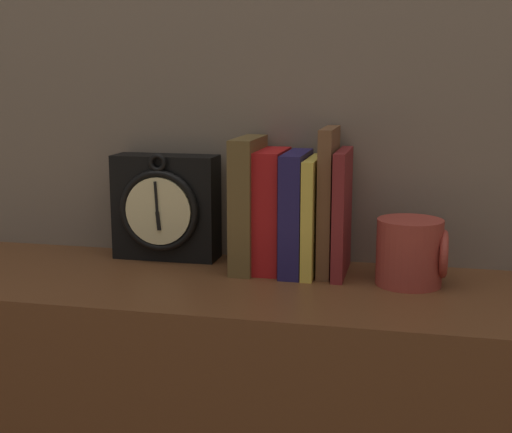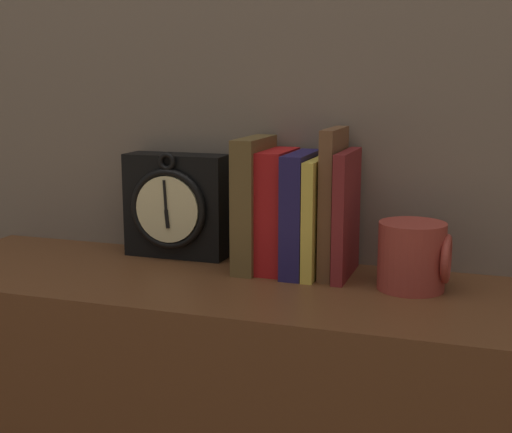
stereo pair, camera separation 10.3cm
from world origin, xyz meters
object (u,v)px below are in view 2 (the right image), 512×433
(book_slot5_maroon, at_px, (347,214))
(mug, at_px, (414,256))
(book_slot1_red, at_px, (278,210))
(book_slot3_yellow, at_px, (317,217))
(clock, at_px, (176,206))
(book_slot4_brown, at_px, (333,202))
(book_slot0_brown, at_px, (254,204))
(book_slot2_navy, at_px, (301,213))

(book_slot5_maroon, relative_size, mug, 1.88)
(book_slot1_red, relative_size, book_slot3_yellow, 1.05)
(clock, bearing_deg, book_slot1_red, -7.22)
(clock, height_order, book_slot1_red, book_slot1_red)
(clock, distance_m, book_slot4_brown, 0.27)
(clock, distance_m, book_slot1_red, 0.19)
(clock, relative_size, book_slot5_maroon, 0.94)
(mug, bearing_deg, book_slot1_red, 168.85)
(clock, distance_m, mug, 0.41)
(book_slot3_yellow, bearing_deg, book_slot5_maroon, 1.06)
(clock, xyz_separation_m, book_slot0_brown, (0.15, -0.03, 0.02))
(book_slot0_brown, height_order, book_slot4_brown, book_slot4_brown)
(book_slot1_red, height_order, book_slot5_maroon, book_slot5_maroon)
(clock, height_order, book_slot0_brown, book_slot0_brown)
(book_slot5_maroon, distance_m, mug, 0.12)
(book_slot3_yellow, xyz_separation_m, book_slot4_brown, (0.02, 0.01, 0.02))
(book_slot2_navy, xyz_separation_m, book_slot3_yellow, (0.03, -0.00, -0.00))
(book_slot4_brown, relative_size, mug, 2.20)
(book_slot4_brown, bearing_deg, book_slot1_red, -179.61)
(book_slot1_red, xyz_separation_m, book_slot5_maroon, (0.11, -0.01, 0.00))
(book_slot4_brown, bearing_deg, book_slot0_brown, -177.37)
(mug, bearing_deg, book_slot2_navy, 168.25)
(book_slot0_brown, relative_size, book_slot3_yellow, 1.16)
(book_slot0_brown, height_order, mug, book_slot0_brown)
(book_slot2_navy, relative_size, book_slot4_brown, 0.83)
(clock, height_order, book_slot3_yellow, same)
(clock, bearing_deg, mug, -9.35)
(book_slot2_navy, bearing_deg, book_slot5_maroon, 0.15)
(book_slot0_brown, bearing_deg, book_slot3_yellow, -0.70)
(clock, height_order, book_slot5_maroon, book_slot5_maroon)
(clock, height_order, book_slot2_navy, book_slot2_navy)
(book_slot4_brown, bearing_deg, book_slot3_yellow, -162.84)
(book_slot0_brown, relative_size, mug, 2.04)
(book_slot5_maroon, bearing_deg, book_slot4_brown, 164.51)
(book_slot2_navy, bearing_deg, book_slot0_brown, 179.54)
(book_slot0_brown, bearing_deg, book_slot2_navy, -0.46)
(book_slot2_navy, height_order, book_slot3_yellow, book_slot2_navy)
(clock, distance_m, book_slot3_yellow, 0.25)
(book_slot4_brown, relative_size, book_slot5_maroon, 1.17)
(clock, xyz_separation_m, book_slot5_maroon, (0.29, -0.03, 0.01))
(clock, relative_size, book_slot4_brown, 0.80)
(book_slot2_navy, distance_m, book_slot5_maroon, 0.07)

